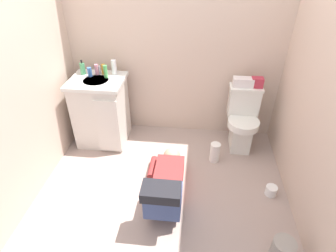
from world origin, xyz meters
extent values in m
cube|color=#A58E84|center=(0.00, 0.00, -0.02)|extent=(2.95, 3.04, 0.04)
cube|color=beige|center=(0.00, 1.06, 1.20)|extent=(2.61, 0.08, 2.40)
cube|color=beige|center=(-1.27, 0.00, 1.20)|extent=(0.08, 2.04, 2.40)
cube|color=beige|center=(1.27, 0.00, 1.20)|extent=(0.08, 2.04, 2.40)
cube|color=white|center=(0.82, 0.70, 0.19)|extent=(0.22, 0.30, 0.38)
cylinder|color=white|center=(0.82, 0.64, 0.38)|extent=(0.35, 0.35, 0.08)
cube|color=white|center=(0.82, 0.83, 0.55)|extent=(0.34, 0.17, 0.34)
cube|color=white|center=(0.82, 0.83, 0.73)|extent=(0.36, 0.19, 0.03)
cube|color=silver|center=(-0.83, 0.68, 0.39)|extent=(0.56, 0.48, 0.78)
cube|color=silver|center=(-0.83, 0.68, 0.80)|extent=(0.60, 0.52, 0.04)
cylinder|color=silver|center=(-0.83, 0.66, 0.79)|extent=(0.28, 0.28, 0.05)
cube|color=silver|center=(-0.68, 0.42, 0.37)|extent=(0.26, 0.03, 0.66)
cylinder|color=silver|center=(-0.83, 0.82, 0.87)|extent=(0.02, 0.02, 0.10)
cube|color=maroon|center=(0.05, -0.01, 0.09)|extent=(0.29, 0.52, 0.17)
sphere|color=tan|center=(0.05, 0.32, 0.10)|extent=(0.19, 0.19, 0.19)
cube|color=#3F4F7E|center=(0.05, -0.37, 0.18)|extent=(0.31, 0.28, 0.20)
cube|color=#3F4F7E|center=(0.05, -0.51, 0.30)|extent=(0.31, 0.12, 0.32)
cube|color=black|center=(0.05, -0.55, 0.47)|extent=(0.31, 0.19, 0.09)
cylinder|color=maroon|center=(-0.14, 0.15, 0.06)|extent=(0.08, 0.30, 0.08)
cube|color=silver|center=(0.78, 0.83, 0.80)|extent=(0.22, 0.11, 0.10)
cube|color=#B22D3F|center=(0.93, 0.83, 0.81)|extent=(0.12, 0.09, 0.11)
cylinder|color=#48975E|center=(-1.02, 0.80, 0.89)|extent=(0.06, 0.06, 0.13)
cylinder|color=black|center=(-1.02, 0.80, 0.97)|extent=(0.02, 0.02, 0.04)
cylinder|color=#3E6CB7|center=(-0.92, 0.75, 0.87)|extent=(0.05, 0.05, 0.10)
cylinder|color=pink|center=(-0.86, 0.81, 0.88)|extent=(0.04, 0.04, 0.12)
cylinder|color=#C0892C|center=(-0.79, 0.83, 0.88)|extent=(0.04, 0.04, 0.12)
cylinder|color=#47A352|center=(-0.73, 0.73, 0.89)|extent=(0.04, 0.04, 0.14)
cylinder|color=silver|center=(-0.67, 0.84, 0.90)|extent=(0.06, 0.06, 0.17)
cylinder|color=gray|center=(1.01, -0.72, 0.11)|extent=(0.17, 0.17, 0.22)
cylinder|color=white|center=(0.52, 0.42, 0.12)|extent=(0.11, 0.11, 0.23)
cylinder|color=white|center=(1.07, -0.03, 0.05)|extent=(0.11, 0.11, 0.10)
camera|label=1|loc=(0.27, -2.02, 2.11)|focal=29.57mm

